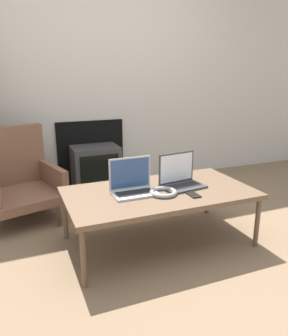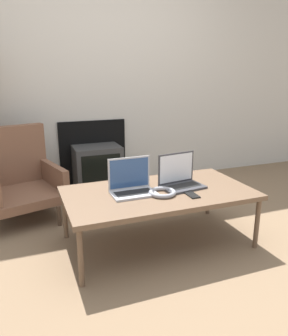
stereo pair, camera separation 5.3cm
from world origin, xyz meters
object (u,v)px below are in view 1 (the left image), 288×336
at_px(headphones, 163,192).
at_px(laptop_right, 180,178).
at_px(tv, 96,169).
at_px(armchair, 17,176).
at_px(laptop_left, 133,185).
at_px(phone, 193,195).

bearing_deg(headphones, laptop_right, 29.64).
bearing_deg(tv, armchair, -155.35).
height_order(laptop_right, tv, laptop_right).
bearing_deg(laptop_right, headphones, -158.24).
height_order(laptop_left, armchair, armchair).
bearing_deg(headphones, armchair, 132.68).
height_order(laptop_right, headphones, laptop_right).
bearing_deg(armchair, laptop_left, -66.22).
height_order(laptop_left, phone, laptop_left).
xyz_separation_m(laptop_right, armchair, (-1.16, 0.93, -0.12)).
relative_size(tv, armchair, 0.63).
distance_m(tv, armchair, 0.90).
bearing_deg(laptop_right, laptop_left, 172.07).
bearing_deg(armchair, phone, -60.49).
bearing_deg(tv, phone, -77.36).
relative_size(laptop_right, headphones, 1.73).
distance_m(laptop_left, headphones, 0.23).
bearing_deg(laptop_right, armchair, 133.36).
xyz_separation_m(laptop_left, laptop_right, (0.39, -0.00, 0.00)).
xyz_separation_m(phone, tv, (-0.34, 1.52, -0.18)).
xyz_separation_m(phone, armchair, (-1.16, 1.14, -0.06)).
bearing_deg(phone, headphones, 153.01).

